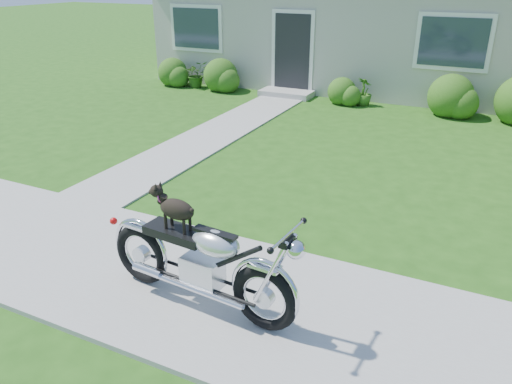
# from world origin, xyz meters

# --- Properties ---
(ground) EXTENTS (80.00, 80.00, 0.00)m
(ground) POSITION_xyz_m (0.00, 0.00, 0.00)
(ground) COLOR #235114
(ground) RESTS_ON ground
(sidewalk) EXTENTS (24.00, 2.20, 0.04)m
(sidewalk) POSITION_xyz_m (0.00, 0.00, 0.02)
(sidewalk) COLOR #9E9B93
(sidewalk) RESTS_ON ground
(walkway) EXTENTS (1.20, 8.00, 0.03)m
(walkway) POSITION_xyz_m (-1.50, 5.00, 0.01)
(walkway) COLOR #9E9B93
(walkway) RESTS_ON ground
(house) EXTENTS (12.60, 7.03, 4.50)m
(house) POSITION_xyz_m (-0.00, 11.99, 2.16)
(house) COLOR beige
(house) RESTS_ON ground
(shrub_row) EXTENTS (10.25, 1.15, 1.15)m
(shrub_row) POSITION_xyz_m (0.67, 8.50, 0.43)
(shrub_row) COLOR #315D18
(shrub_row) RESTS_ON ground
(potted_plant_left) EXTENTS (0.88, 0.89, 0.75)m
(potted_plant_left) POSITION_xyz_m (-4.31, 8.55, 0.38)
(potted_plant_left) COLOR #264D14
(potted_plant_left) RESTS_ON ground
(potted_plant_right) EXTENTS (0.54, 0.54, 0.70)m
(potted_plant_right) POSITION_xyz_m (0.63, 8.55, 0.35)
(potted_plant_right) COLOR #366A1D
(potted_plant_right) RESTS_ON ground
(motorcycle_with_dog) EXTENTS (2.22, 0.60, 1.19)m
(motorcycle_with_dog) POSITION_xyz_m (1.33, -0.30, 0.56)
(motorcycle_with_dog) COLOR black
(motorcycle_with_dog) RESTS_ON sidewalk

